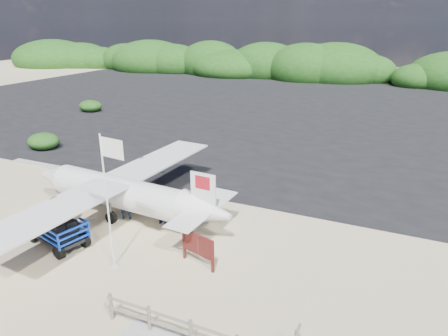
# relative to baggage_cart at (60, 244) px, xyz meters

# --- Properties ---
(ground) EXTENTS (160.00, 160.00, 0.00)m
(ground) POSITION_rel_baggage_cart_xyz_m (2.25, 2.13, 0.00)
(ground) COLOR beige
(asphalt_apron) EXTENTS (90.00, 50.00, 0.04)m
(asphalt_apron) POSITION_rel_baggage_cart_xyz_m (2.25, 32.13, 0.00)
(asphalt_apron) COLOR #B2B2B2
(asphalt_apron) RESTS_ON ground
(lagoon) EXTENTS (9.00, 7.00, 0.40)m
(lagoon) POSITION_rel_baggage_cart_xyz_m (-6.75, 3.63, 0.00)
(lagoon) COLOR #B2B2B2
(lagoon) RESTS_ON ground
(vegetation_band) EXTENTS (124.00, 8.00, 4.40)m
(vegetation_band) POSITION_rel_baggage_cart_xyz_m (2.25, 57.13, 0.00)
(vegetation_band) COLOR #B2B2B2
(vegetation_band) RESTS_ON ground
(baggage_cart) EXTENTS (3.40, 2.46, 1.53)m
(baggage_cart) POSITION_rel_baggage_cart_xyz_m (0.00, 0.00, 0.00)
(baggage_cart) COLOR blue
(baggage_cart) RESTS_ON ground
(flagpole) EXTENTS (1.17, 0.60, 5.57)m
(flagpole) POSITION_rel_baggage_cart_xyz_m (3.33, -0.36, 0.00)
(flagpole) COLOR white
(flagpole) RESTS_ON ground
(signboard) EXTENTS (1.76, 0.63, 1.46)m
(signboard) POSITION_rel_baggage_cart_xyz_m (6.43, 1.08, 0.00)
(signboard) COLOR #5A1D19
(signboard) RESTS_ON ground
(crew_a) EXTENTS (0.81, 0.69, 1.90)m
(crew_a) POSITION_rel_baggage_cart_xyz_m (1.24, 3.21, 0.95)
(crew_a) COLOR #122145
(crew_a) RESTS_ON ground
(crew_b) EXTENTS (0.98, 0.83, 1.75)m
(crew_b) POSITION_rel_baggage_cart_xyz_m (3.85, 5.73, 0.88)
(crew_b) COLOR #122145
(crew_b) RESTS_ON ground
(crew_c) EXTENTS (1.10, 0.61, 1.77)m
(crew_c) POSITION_rel_baggage_cart_xyz_m (3.21, 3.54, 0.88)
(crew_c) COLOR #122145
(crew_c) RESTS_ON ground
(aircraft_small) EXTENTS (8.85, 8.85, 2.25)m
(aircraft_small) POSITION_rel_baggage_cart_xyz_m (-11.49, 35.14, 0.00)
(aircraft_small) COLOR #B2B2B2
(aircraft_small) RESTS_ON ground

